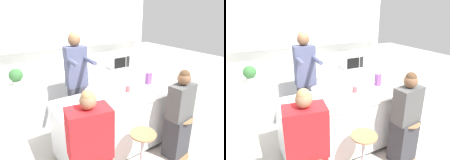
{
  "view_description": "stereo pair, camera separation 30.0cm",
  "coord_description": "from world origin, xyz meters",
  "views": [
    {
      "loc": [
        -1.55,
        -2.28,
        2.21
      ],
      "look_at": [
        0.0,
        0.08,
        1.19
      ],
      "focal_mm": 32.0,
      "sensor_mm": 36.0,
      "label": 1
    },
    {
      "loc": [
        -1.29,
        -2.43,
        2.21
      ],
      "look_at": [
        0.0,
        0.08,
        1.19
      ],
      "focal_mm": 32.0,
      "sensor_mm": 36.0,
      "label": 2
    }
  ],
  "objects": [
    {
      "name": "bar_stool_rightmost",
      "position": [
        0.75,
        -0.67,
        0.35
      ],
      "size": [
        0.38,
        0.38,
        0.67
      ],
      "color": "#997047",
      "rests_on": "ground_plane"
    },
    {
      "name": "person_wrapped_blanket",
      "position": [
        -0.76,
        -0.65,
        0.69
      ],
      "size": [
        0.51,
        0.36,
        1.46
      ],
      "rotation": [
        0.0,
        0.0,
        -0.17
      ],
      "color": "red",
      "rests_on": "ground_plane"
    },
    {
      "name": "potted_plant",
      "position": [
        -1.14,
        1.43,
        1.07
      ],
      "size": [
        0.24,
        0.24,
        0.31
      ],
      "color": "beige",
      "rests_on": "back_counter"
    },
    {
      "name": "fruit_bowl",
      "position": [
        0.6,
        0.18,
        0.97
      ],
      "size": [
        0.22,
        0.22,
        0.06
      ],
      "color": "silver",
      "rests_on": "kitchen_island"
    },
    {
      "name": "wall_back",
      "position": [
        0.0,
        1.74,
        1.54
      ],
      "size": [
        4.04,
        0.22,
        2.7
      ],
      "color": "silver",
      "rests_on": "ground_plane"
    },
    {
      "name": "back_counter",
      "position": [
        0.0,
        1.43,
        0.45
      ],
      "size": [
        3.75,
        0.65,
        0.9
      ],
      "color": "silver",
      "rests_on": "ground_plane"
    },
    {
      "name": "person_seated_near",
      "position": [
        0.72,
        -0.65,
        0.64
      ],
      "size": [
        0.43,
        0.3,
        1.41
      ],
      "rotation": [
        0.0,
        0.0,
        0.11
      ],
      "color": "#333338",
      "rests_on": "ground_plane"
    },
    {
      "name": "person_cooking",
      "position": [
        -0.32,
        0.66,
        0.96
      ],
      "size": [
        0.37,
        0.61,
        1.88
      ],
      "rotation": [
        0.0,
        0.0,
        -0.07
      ],
      "color": "#383842",
      "rests_on": "ground_plane"
    },
    {
      "name": "ground_plane",
      "position": [
        0.0,
        0.0,
        0.0
      ],
      "size": [
        16.0,
        16.0,
        0.0
      ],
      "primitive_type": "plane",
      "color": "#B2ADA3"
    },
    {
      "name": "juice_carton",
      "position": [
        0.8,
        0.14,
        1.04
      ],
      "size": [
        0.08,
        0.08,
        0.22
      ],
      "color": "#7A428E",
      "rests_on": "kitchen_island"
    },
    {
      "name": "coffee_cup_near",
      "position": [
        0.3,
        0.06,
        0.98
      ],
      "size": [
        0.11,
        0.08,
        0.09
      ],
      "color": "#DB4C51",
      "rests_on": "kitchen_island"
    },
    {
      "name": "kitchen_island",
      "position": [
        0.0,
        0.0,
        0.47
      ],
      "size": [
        1.87,
        0.8,
        0.94
      ],
      "color": "black",
      "rests_on": "ground_plane"
    },
    {
      "name": "bar_stool_center",
      "position": [
        0.0,
        -0.66,
        0.35
      ],
      "size": [
        0.38,
        0.38,
        0.67
      ],
      "color": "#997047",
      "rests_on": "ground_plane"
    },
    {
      "name": "cooking_pot",
      "position": [
        -0.3,
        0.13,
        1.02
      ],
      "size": [
        0.3,
        0.22,
        0.16
      ],
      "color": "#B7BABC",
      "rests_on": "kitchen_island"
    },
    {
      "name": "microwave",
      "position": [
        1.0,
        1.38,
        1.06
      ],
      "size": [
        0.49,
        0.34,
        0.31
      ],
      "color": "#B2B5B7",
      "rests_on": "back_counter"
    }
  ]
}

